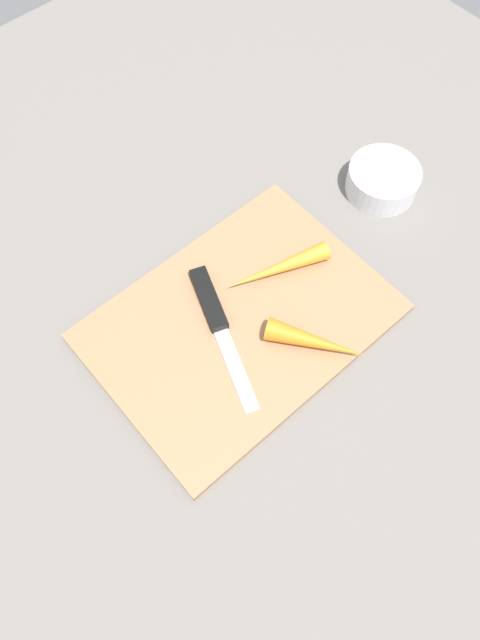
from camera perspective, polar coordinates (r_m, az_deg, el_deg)
The scene contains 6 objects.
ground_plane at distance 0.73m, azimuth 0.00°, elevation -0.43°, with size 1.40×1.40×0.00m, color slate.
cutting_board at distance 0.72m, azimuth 0.00°, elevation -0.22°, with size 0.36×0.26×0.01m, color #99704C.
knife at distance 0.72m, azimuth -2.78°, elevation 1.20°, with size 0.09×0.19×0.01m.
carrot_long at distance 0.74m, azimuth 3.75°, elevation 5.12°, with size 0.02×0.02×0.14m, color orange.
carrot_short at distance 0.69m, azimuth 7.48°, elevation -2.16°, with size 0.03×0.03×0.12m, color orange.
small_bowl at distance 0.85m, azimuth 13.96°, elevation 13.32°, with size 0.10×0.10×0.04m, color silver.
Camera 1 is at (0.21, 0.24, 0.65)m, focal length 32.23 mm.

